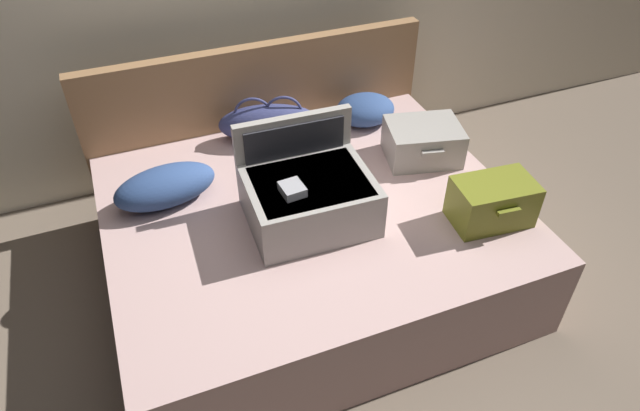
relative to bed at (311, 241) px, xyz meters
name	(u,v)px	position (x,y,z in m)	size (l,w,h in m)	color
ground_plane	(340,326)	(0.00, -0.40, -0.25)	(12.00, 12.00, 0.00)	#6B5B4C
bed	(311,241)	(0.00, 0.00, 0.00)	(2.03, 1.68, 0.50)	#BC9993
headboard	(260,121)	(0.00, 0.88, 0.25)	(2.07, 0.08, 0.99)	olive
hard_case_large	(308,194)	(-0.04, -0.08, 0.40)	(0.61, 0.52, 0.46)	gray
hard_case_medium	(423,142)	(0.73, 0.17, 0.35)	(0.46, 0.39, 0.20)	gray
hard_case_small	(492,202)	(0.78, -0.42, 0.36)	(0.40, 0.29, 0.22)	olive
duffel_bag	(269,123)	(-0.01, 0.66, 0.36)	(0.61, 0.36, 0.28)	navy
pillow_near_headboard	(165,186)	(-0.67, 0.30, 0.35)	(0.51, 0.25, 0.20)	navy
pillow_center_head	(365,110)	(0.59, 0.63, 0.33)	(0.36, 0.30, 0.17)	navy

